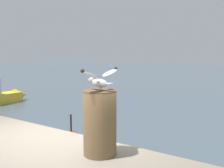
{
  "coord_description": "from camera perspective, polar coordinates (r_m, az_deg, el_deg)",
  "views": [
    {
      "loc": [
        2.72,
        -2.83,
        2.95
      ],
      "look_at": [
        0.9,
        -0.2,
        2.56
      ],
      "focal_mm": 42.34,
      "sensor_mm": 36.0,
      "label": 1
    }
  ],
  "objects": [
    {
      "name": "channel_buoy",
      "position": [
        7.3,
        -8.77,
        -12.99
      ],
      "size": [
        0.56,
        0.56,
        1.33
      ],
      "color": "red",
      "rests_on": "ground_plane"
    },
    {
      "name": "seagull",
      "position": [
        3.02,
        -2.75,
        1.01
      ],
      "size": [
        0.39,
        0.59,
        0.26
      ],
      "color": "tan",
      "rests_on": "mooring_post"
    },
    {
      "name": "mooring_post",
      "position": [
        3.11,
        -2.64,
        -8.37
      ],
      "size": [
        0.39,
        0.39,
        0.76
      ],
      "primitive_type": "cylinder",
      "color": "brown",
      "rests_on": "harbor_quay"
    }
  ]
}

